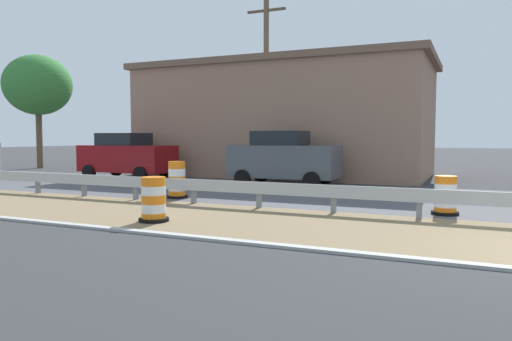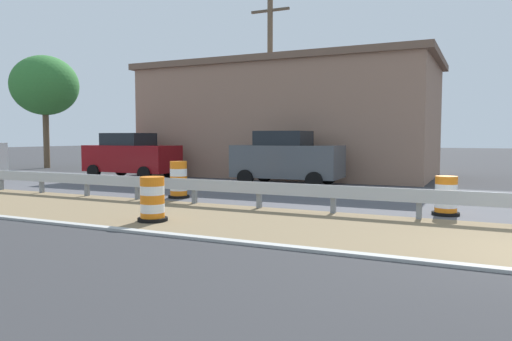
{
  "view_description": "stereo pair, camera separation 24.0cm",
  "coord_description": "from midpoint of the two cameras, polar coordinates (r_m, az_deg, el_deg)",
  "views": [
    {
      "loc": [
        -8.99,
        1.48,
        1.92
      ],
      "look_at": [
        2.62,
        6.74,
        1.02
      ],
      "focal_mm": 33.9,
      "sensor_mm": 36.0,
      "label": 1
    },
    {
      "loc": [
        -8.88,
        1.26,
        1.92
      ],
      "look_at": [
        2.62,
        6.74,
        1.02
      ],
      "focal_mm": 33.9,
      "sensor_mm": 36.0,
      "label": 2
    }
  ],
  "objects": [
    {
      "name": "traffic_barrel_nearest",
      "position": [
        12.7,
        20.94,
        -2.97
      ],
      "size": [
        0.65,
        0.65,
        0.96
      ],
      "color": "orange",
      "rests_on": "ground"
    },
    {
      "name": "traffic_barrel_close",
      "position": [
        11.19,
        -12.6,
        -3.59
      ],
      "size": [
        0.68,
        0.68,
        1.01
      ],
      "color": "orange",
      "rests_on": "ground"
    },
    {
      "name": "traffic_barrel_mid",
      "position": [
        15.29,
        -9.75,
        -1.27
      ],
      "size": [
        0.66,
        0.66,
        1.15
      ],
      "color": "orange",
      "rests_on": "ground"
    },
    {
      "name": "car_mid_far_lane",
      "position": [
        22.92,
        -15.29,
        1.68
      ],
      "size": [
        2.07,
        4.44,
        2.08
      ],
      "rotation": [
        0.0,
        0.0,
        -1.58
      ],
      "color": "maroon",
      "rests_on": "ground"
    },
    {
      "name": "car_distant_a",
      "position": [
        19.07,
        2.96,
        1.46
      ],
      "size": [
        2.25,
        4.26,
        2.14
      ],
      "rotation": [
        0.0,
        0.0,
        -1.54
      ],
      "color": "#4C5156",
      "rests_on": "ground"
    },
    {
      "name": "roadside_shop_near",
      "position": [
        24.61,
        3.26,
        6.0
      ],
      "size": [
        7.48,
        14.3,
        5.52
      ],
      "color": "#93705B",
      "rests_on": "ground"
    },
    {
      "name": "utility_pole_near",
      "position": [
        21.83,
        0.89,
        9.86
      ],
      "size": [
        0.24,
        1.8,
        7.97
      ],
      "color": "brown",
      "rests_on": "ground"
    },
    {
      "name": "tree_roadside",
      "position": [
        32.32,
        -24.55,
        9.12
      ],
      "size": [
        3.98,
        3.98,
        6.81
      ],
      "color": "brown",
      "rests_on": "ground"
    }
  ]
}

